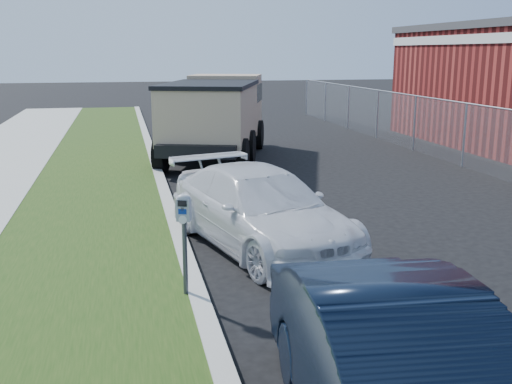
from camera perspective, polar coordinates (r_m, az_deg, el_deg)
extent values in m
plane|color=black|center=(9.42, 9.76, -6.87)|extent=(120.00, 120.00, 0.00)
cube|color=gray|center=(10.66, -7.51, -3.97)|extent=(0.25, 50.00, 0.15)
cube|color=#1C3B10|center=(10.65, -16.13, -4.45)|extent=(3.00, 50.00, 0.13)
plane|color=slate|center=(18.01, 19.24, 5.12)|extent=(0.00, 30.00, 30.00)
cylinder|color=#8F949D|center=(17.91, 19.46, 7.97)|extent=(0.04, 30.00, 0.04)
cylinder|color=#8F949D|center=(18.01, 19.24, 5.12)|extent=(0.06, 0.06, 1.80)
cylinder|color=#8F949D|center=(20.60, 14.88, 6.35)|extent=(0.06, 0.06, 1.80)
cylinder|color=#8F949D|center=(23.28, 11.49, 7.26)|extent=(0.06, 0.06, 1.80)
cylinder|color=#8F949D|center=(26.04, 8.80, 7.97)|extent=(0.06, 0.06, 1.80)
cylinder|color=#8F949D|center=(28.84, 6.62, 8.53)|extent=(0.06, 0.06, 1.80)
cylinder|color=#8F949D|center=(31.68, 4.83, 8.99)|extent=(0.06, 0.06, 1.80)
cube|color=silver|center=(19.51, 22.09, 13.44)|extent=(0.06, 14.00, 0.30)
cylinder|color=#3F4247|center=(7.80, -6.77, -6.30)|extent=(0.08, 0.08, 0.97)
cube|color=gray|center=(7.61, -6.90, -1.68)|extent=(0.20, 0.17, 0.29)
ellipsoid|color=gray|center=(7.57, -6.93, -0.62)|extent=(0.22, 0.18, 0.11)
cube|color=black|center=(7.52, -7.05, -1.09)|extent=(0.11, 0.05, 0.08)
cube|color=navy|center=(7.55, -7.03, -1.87)|extent=(0.10, 0.04, 0.07)
cylinder|color=silver|center=(7.58, -7.00, -2.65)|extent=(0.10, 0.04, 0.11)
cube|color=#3F4247|center=(7.55, -7.03, -1.66)|extent=(0.04, 0.02, 0.05)
imported|color=silver|center=(9.99, 0.36, -1.56)|extent=(2.98, 4.83, 1.31)
imported|color=black|center=(5.03, 14.16, -17.27)|extent=(1.72, 4.24, 1.37)
cube|color=black|center=(18.34, -3.93, 5.33)|extent=(3.97, 6.52, 0.34)
cube|color=tan|center=(20.43, -2.89, 8.38)|extent=(2.70, 2.36, 1.93)
cube|color=black|center=(20.40, -2.91, 9.46)|extent=(2.73, 2.39, 0.58)
cube|color=tan|center=(17.50, -4.40, 7.56)|extent=(3.48, 4.57, 1.54)
cube|color=black|center=(17.44, -4.45, 10.17)|extent=(3.60, 4.69, 0.12)
cube|color=black|center=(21.42, -2.49, 6.28)|extent=(2.24, 0.87, 0.29)
cylinder|color=black|center=(20.64, -5.96, 5.56)|extent=(0.60, 1.01, 0.96)
cylinder|color=black|center=(20.30, 0.20, 5.50)|extent=(0.60, 1.01, 0.96)
cylinder|color=black|center=(18.13, -7.64, 4.46)|extent=(0.60, 1.01, 0.96)
cylinder|color=black|center=(17.75, -0.64, 4.38)|extent=(0.60, 1.01, 0.96)
cylinder|color=black|center=(16.47, -9.04, 3.53)|extent=(0.60, 1.01, 0.96)
cylinder|color=black|center=(16.05, -1.36, 3.44)|extent=(0.60, 1.01, 0.96)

